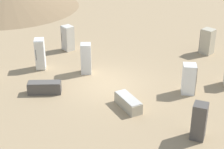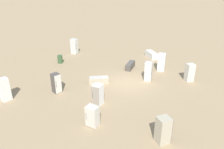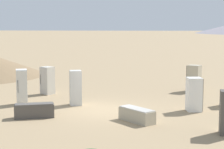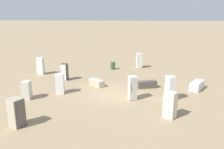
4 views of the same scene
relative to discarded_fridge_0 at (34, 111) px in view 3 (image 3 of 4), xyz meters
The scene contains 8 objects.
ground_plane 3.44m from the discarded_fridge_0, 143.25° to the right, with size 1000.00×1000.00×0.00m, color #9E8460.
discarded_fridge_0 is the anchor object (origin of this frame).
discarded_fridge_1 7.58m from the discarded_fridge_0, 157.50° to the right, with size 0.85×0.83×1.63m.
discarded_fridge_4 6.00m from the discarded_fridge_0, 73.65° to the right, with size 0.91×0.90×1.67m.
discarded_fridge_7 4.60m from the discarded_fridge_0, behind, with size 1.73×1.58×0.59m.
discarded_fridge_8 11.14m from the discarded_fridge_0, 128.83° to the right, with size 0.96×0.90×1.67m.
discarded_fridge_9 3.21m from the discarded_fridge_0, 54.59° to the right, with size 0.81×0.88×1.86m.
discarded_fridge_10 3.26m from the discarded_fridge_0, 107.40° to the right, with size 0.79×0.82×1.82m.
Camera 3 is at (-4.13, 17.34, 4.00)m, focal length 60.00 mm.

